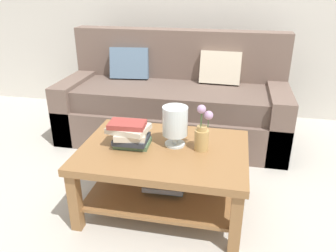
% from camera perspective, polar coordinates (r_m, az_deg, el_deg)
% --- Properties ---
extents(ground_plane, '(10.00, 10.00, 0.00)m').
position_cam_1_polar(ground_plane, '(2.86, 0.37, -8.60)').
color(ground_plane, '#B7B2A8').
extents(couch, '(2.24, 0.90, 1.06)m').
position_cam_1_polar(couch, '(3.44, 0.98, 4.02)').
color(couch, brown).
rests_on(couch, ground).
extents(coffee_table, '(1.13, 0.81, 0.48)m').
position_cam_1_polar(coffee_table, '(2.34, -0.73, -6.75)').
color(coffee_table, olive).
rests_on(coffee_table, ground).
extents(book_stack_main, '(0.29, 0.24, 0.18)m').
position_cam_1_polar(book_stack_main, '(2.29, -6.47, -1.30)').
color(book_stack_main, '#51704C').
rests_on(book_stack_main, coffee_table).
extents(glass_hurricane_vase, '(0.17, 0.17, 0.28)m').
position_cam_1_polar(glass_hurricane_vase, '(2.25, 1.21, 0.62)').
color(glass_hurricane_vase, silver).
rests_on(glass_hurricane_vase, coffee_table).
extents(flower_pitcher, '(0.12, 0.10, 0.33)m').
position_cam_1_polar(flower_pitcher, '(2.21, 5.89, -1.15)').
color(flower_pitcher, tan).
rests_on(flower_pitcher, coffee_table).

